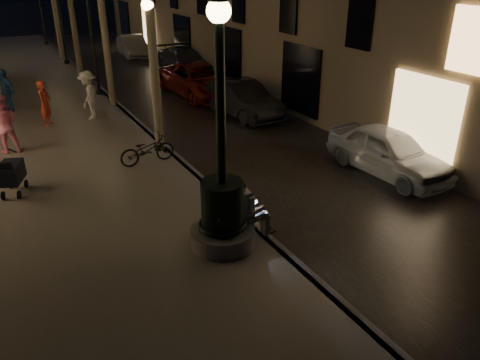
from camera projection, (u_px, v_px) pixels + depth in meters
ground at (112, 103)px, 21.01m from camera, size 120.00×120.00×0.00m
cobble_lane at (175, 94)px, 22.31m from camera, size 6.00×45.00×0.02m
promenade at (15, 113)px, 19.23m from camera, size 8.00×45.00×0.20m
curb_strip at (112, 100)px, 20.97m from camera, size 0.25×45.00×0.20m
fountain_lamppost at (222, 203)px, 9.75m from camera, size 1.40×1.40×5.21m
seated_man_laptop at (248, 208)px, 10.14m from camera, size 1.03×0.35×1.40m
lamp_curb_a at (151, 55)px, 13.95m from camera, size 0.36×0.36×4.81m
lamp_curb_b at (91, 25)px, 20.29m from camera, size 0.36×0.36×4.81m
lamp_curb_c at (59, 10)px, 26.64m from camera, size 0.36×0.36×4.81m
lamp_curb_d at (39, 0)px, 32.98m from camera, size 0.36×0.36×4.81m
stroller at (11, 173)px, 12.13m from camera, size 0.76×1.17×1.19m
car_front at (389, 151)px, 13.79m from camera, size 1.82×4.11×1.37m
car_second at (242, 99)px, 18.99m from camera, size 1.68×4.28×1.39m
car_third at (199, 80)px, 21.87m from camera, size 2.60×5.27×1.44m
car_rear at (184, 61)px, 26.16m from camera, size 2.07×4.75×1.36m
car_fifth at (133, 46)px, 30.79m from camera, size 1.79×4.22×1.36m
pedestrian_red at (45, 103)px, 17.17m from camera, size 0.67×0.73×1.67m
pedestrian_pink at (4, 124)px, 14.67m from camera, size 0.99×0.82×1.86m
pedestrian_white at (89, 95)px, 17.88m from camera, size 1.13×1.37×1.84m
pedestrian_blue at (6, 90)px, 18.76m from camera, size 0.89×1.08×1.72m
bicycle at (147, 149)px, 14.05m from camera, size 1.70×0.64×0.89m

